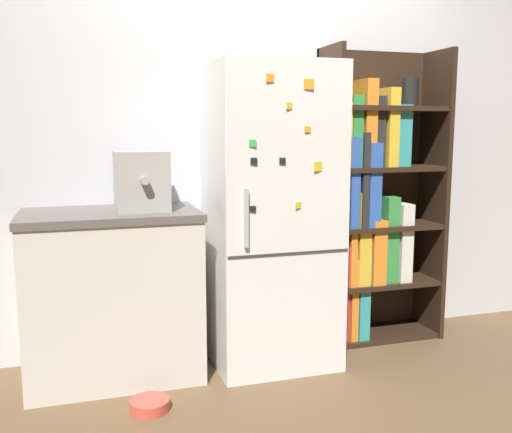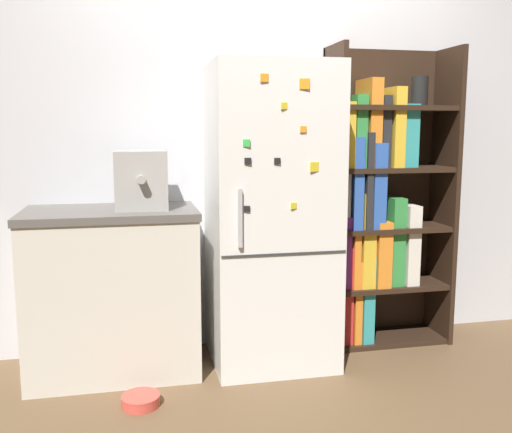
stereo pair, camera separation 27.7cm
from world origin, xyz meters
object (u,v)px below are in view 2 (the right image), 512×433
object	(u,v)px
bookshelf	(374,208)
espresso_machine	(141,180)
refrigerator	(271,216)
pet_bowl	(141,400)

from	to	relation	value
bookshelf	espresso_machine	size ratio (longest dim) A/B	5.58
refrigerator	pet_bowl	distance (m)	1.20
espresso_machine	pet_bowl	xyz separation A→B (m)	(-0.04, -0.45, -1.04)
refrigerator	bookshelf	xyz separation A→B (m)	(0.71, 0.16, 0.01)
refrigerator	pet_bowl	size ratio (longest dim) A/B	8.88
bookshelf	pet_bowl	size ratio (longest dim) A/B	9.57
refrigerator	espresso_machine	xyz separation A→B (m)	(-0.72, 0.02, 0.22)
bookshelf	espresso_machine	bearing A→B (deg)	-174.19
bookshelf	pet_bowl	world-z (taller)	bookshelf
espresso_machine	refrigerator	bearing A→B (deg)	-1.23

